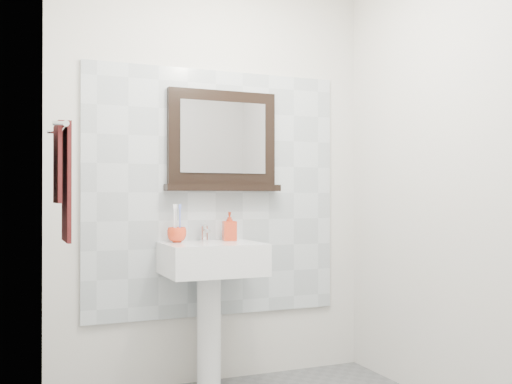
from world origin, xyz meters
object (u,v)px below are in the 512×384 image
(hand_towel, at_px, (63,173))
(framed_mirror, at_px, (222,143))
(soap_dispenser, at_px, (229,226))
(pedestal_sink, at_px, (211,275))
(toothbrush_cup, at_px, (177,235))

(hand_towel, bearing_deg, framed_mirror, 28.55)
(soap_dispenser, xyz_separation_m, framed_mirror, (-0.02, 0.07, 0.51))
(framed_mirror, bearing_deg, soap_dispenser, -74.98)
(framed_mirror, xyz_separation_m, hand_towel, (-0.98, -0.53, -0.22))
(pedestal_sink, height_order, soap_dispenser, soap_dispenser)
(framed_mirror, relative_size, hand_towel, 1.32)
(toothbrush_cup, height_order, hand_towel, hand_towel)
(hand_towel, bearing_deg, pedestal_sink, 22.19)
(soap_dispenser, xyz_separation_m, hand_towel, (-1.00, -0.46, 0.29))
(hand_towel, bearing_deg, toothbrush_cup, 34.18)
(soap_dispenser, bearing_deg, toothbrush_cup, -169.74)
(toothbrush_cup, xyz_separation_m, hand_towel, (-0.67, -0.46, 0.33))
(pedestal_sink, relative_size, hand_towel, 1.75)
(pedestal_sink, bearing_deg, hand_towel, -157.81)
(pedestal_sink, distance_m, soap_dispenser, 0.33)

